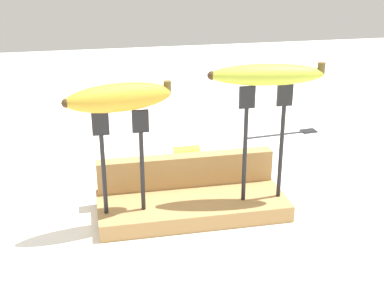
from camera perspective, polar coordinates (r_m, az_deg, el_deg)
name	(u,v)px	position (r m, az deg, el deg)	size (l,w,h in m)	color
ground_plane	(192,213)	(0.92, 0.00, -7.51)	(3.00, 3.00, 0.00)	silver
wooden_board	(192,206)	(0.91, 0.00, -6.72)	(0.32, 0.13, 0.03)	#A87F4C
board_backstop	(186,170)	(0.94, -0.66, -2.88)	(0.32, 0.03, 0.06)	#A87F4C
fork_stand_left	(122,153)	(0.83, -7.62, -0.95)	(0.09, 0.01, 0.17)	black
fork_stand_right	(264,133)	(0.86, 7.86, 1.19)	(0.09, 0.01, 0.20)	black
banana_raised_left	(119,97)	(0.80, -7.94, 5.05)	(0.17, 0.07, 0.04)	gold
banana_raised_right	(267,75)	(0.84, 8.20, 7.51)	(0.19, 0.07, 0.04)	#B2C138
fork_fallen_near	(291,132)	(1.30, 10.78, 1.27)	(0.18, 0.03, 0.01)	black
banana_chunk_near	(186,154)	(1.11, -0.67, -1.10)	(0.06, 0.04, 0.03)	gold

